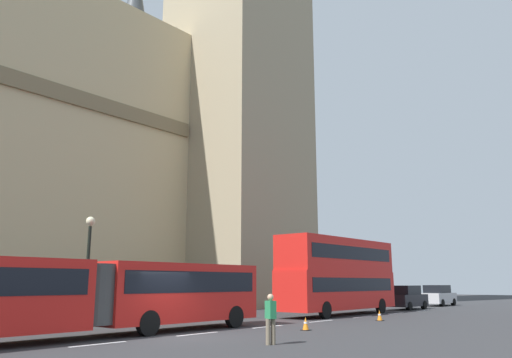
# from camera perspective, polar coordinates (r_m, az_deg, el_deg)

# --- Properties ---
(ground_plane) EXTENTS (160.00, 160.00, 0.00)m
(ground_plane) POSITION_cam_1_polar(r_m,az_deg,el_deg) (20.93, -9.07, -17.21)
(ground_plane) COLOR #333335
(lane_centre_marking) EXTENTS (39.00, 0.16, 0.01)m
(lane_centre_marking) POSITION_cam_1_polar(r_m,az_deg,el_deg) (25.06, 1.41, -16.40)
(lane_centre_marking) COLOR silver
(lane_centre_marking) RESTS_ON ground_plane
(articulated_bus) EXTENTS (17.07, 2.54, 2.90)m
(articulated_bus) POSITION_cam_1_polar(r_m,az_deg,el_deg) (20.80, -18.53, -11.98)
(articulated_bus) COLOR red
(articulated_bus) RESTS_ON ground_plane
(double_decker_bus) EXTENTS (10.98, 2.54, 4.90)m
(double_decker_bus) POSITION_cam_1_polar(r_m,az_deg,el_deg) (34.21, 9.37, -10.45)
(double_decker_bus) COLOR red
(double_decker_bus) RESTS_ON ground_plane
(sedan_lead) EXTENTS (4.40, 1.86, 1.85)m
(sedan_lead) POSITION_cam_1_polar(r_m,az_deg,el_deg) (42.53, 16.67, -12.76)
(sedan_lead) COLOR black
(sedan_lead) RESTS_ON ground_plane
(sedan_trailing) EXTENTS (4.40, 1.86, 1.85)m
(sedan_trailing) POSITION_cam_1_polar(r_m,az_deg,el_deg) (49.97, 19.97, -12.32)
(sedan_trailing) COLOR #B7B7BC
(sedan_trailing) RESTS_ON ground_plane
(traffic_cone_west) EXTENTS (0.36, 0.36, 0.58)m
(traffic_cone_west) POSITION_cam_1_polar(r_m,az_deg,el_deg) (23.23, 5.65, -16.03)
(traffic_cone_west) COLOR black
(traffic_cone_west) RESTS_ON ground_plane
(traffic_cone_middle) EXTENTS (0.36, 0.36, 0.58)m
(traffic_cone_middle) POSITION_cam_1_polar(r_m,az_deg,el_deg) (29.62, 13.85, -14.81)
(traffic_cone_middle) COLOR black
(traffic_cone_middle) RESTS_ON ground_plane
(street_lamp) EXTENTS (0.44, 0.44, 5.27)m
(street_lamp) POSITION_cam_1_polar(r_m,az_deg,el_deg) (26.04, -18.54, -8.91)
(street_lamp) COLOR black
(street_lamp) RESTS_ON ground_plane
(pedestrian_near_cones) EXTENTS (0.37, 0.46, 1.69)m
(pedestrian_near_cones) POSITION_cam_1_polar(r_m,az_deg,el_deg) (17.85, 1.66, -15.39)
(pedestrian_near_cones) COLOR #726651
(pedestrian_near_cones) RESTS_ON ground_plane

